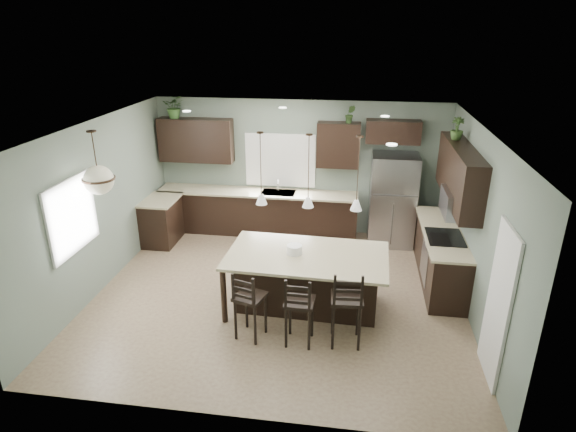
# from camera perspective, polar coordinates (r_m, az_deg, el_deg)

# --- Properties ---
(ground) EXTENTS (6.00, 6.00, 0.00)m
(ground) POSITION_cam_1_polar(r_m,az_deg,el_deg) (8.16, -1.11, -9.18)
(ground) COLOR #9E8466
(ground) RESTS_ON ground
(pantry_door) EXTENTS (0.04, 0.82, 2.04)m
(pantry_door) POSITION_cam_1_polar(r_m,az_deg,el_deg) (6.49, 23.65, -9.66)
(pantry_door) COLOR white
(pantry_door) RESTS_ON ground
(window_back) EXTENTS (1.35, 0.02, 1.00)m
(window_back) POSITION_cam_1_polar(r_m,az_deg,el_deg) (10.11, -0.91, 6.64)
(window_back) COLOR white
(window_back) RESTS_ON room_shell
(window_left) EXTENTS (0.02, 1.10, 1.00)m
(window_left) POSITION_cam_1_polar(r_m,az_deg,el_deg) (7.84, -24.31, 0.00)
(window_left) COLOR white
(window_left) RESTS_ON room_shell
(left_return_cabs) EXTENTS (0.60, 0.90, 0.90)m
(left_return_cabs) POSITION_cam_1_polar(r_m,az_deg,el_deg) (10.14, -14.76, -0.63)
(left_return_cabs) COLOR black
(left_return_cabs) RESTS_ON ground
(left_return_countertop) EXTENTS (0.66, 0.96, 0.04)m
(left_return_countertop) POSITION_cam_1_polar(r_m,az_deg,el_deg) (9.97, -14.91, 1.86)
(left_return_countertop) COLOR beige
(left_return_countertop) RESTS_ON left_return_cabs
(back_lower_cabs) EXTENTS (4.20, 0.60, 0.90)m
(back_lower_cabs) POSITION_cam_1_polar(r_m,az_deg,el_deg) (10.27, -3.60, 0.37)
(back_lower_cabs) COLOR black
(back_lower_cabs) RESTS_ON ground
(back_countertop) EXTENTS (4.20, 0.66, 0.04)m
(back_countertop) POSITION_cam_1_polar(r_m,az_deg,el_deg) (10.09, -3.69, 2.81)
(back_countertop) COLOR beige
(back_countertop) RESTS_ON back_lower_cabs
(sink_inset) EXTENTS (0.70, 0.45, 0.01)m
(sink_inset) POSITION_cam_1_polar(r_m,az_deg,el_deg) (10.01, -1.16, 2.78)
(sink_inset) COLOR gray
(sink_inset) RESTS_ON back_countertop
(faucet) EXTENTS (0.02, 0.02, 0.28)m
(faucet) POSITION_cam_1_polar(r_m,az_deg,el_deg) (9.93, -1.20, 3.51)
(faucet) COLOR silver
(faucet) RESTS_ON back_countertop
(back_upper_left) EXTENTS (1.55, 0.34, 0.90)m
(back_upper_left) POSITION_cam_1_polar(r_m,az_deg,el_deg) (10.29, -10.85, 8.81)
(back_upper_left) COLOR black
(back_upper_left) RESTS_ON room_shell
(back_upper_right) EXTENTS (0.85, 0.34, 0.90)m
(back_upper_right) POSITION_cam_1_polar(r_m,az_deg,el_deg) (9.75, 5.99, 8.36)
(back_upper_right) COLOR black
(back_upper_right) RESTS_ON room_shell
(fridge_header) EXTENTS (1.05, 0.34, 0.45)m
(fridge_header) POSITION_cam_1_polar(r_m,az_deg,el_deg) (9.70, 12.35, 9.73)
(fridge_header) COLOR black
(fridge_header) RESTS_ON room_shell
(right_lower_cabs) EXTENTS (0.60, 2.35, 0.90)m
(right_lower_cabs) POSITION_cam_1_polar(r_m,az_deg,el_deg) (8.77, 17.59, -4.62)
(right_lower_cabs) COLOR black
(right_lower_cabs) RESTS_ON ground
(right_countertop) EXTENTS (0.66, 2.35, 0.04)m
(right_countertop) POSITION_cam_1_polar(r_m,az_deg,el_deg) (8.57, 17.81, -1.80)
(right_countertop) COLOR beige
(right_countertop) RESTS_ON right_lower_cabs
(cooktop) EXTENTS (0.58, 0.75, 0.02)m
(cooktop) POSITION_cam_1_polar(r_m,az_deg,el_deg) (8.32, 18.10, -2.40)
(cooktop) COLOR black
(cooktop) RESTS_ON right_countertop
(wall_oven_front) EXTENTS (0.01, 0.72, 0.60)m
(wall_oven_front) POSITION_cam_1_polar(r_m,az_deg,el_deg) (8.48, 15.81, -5.36)
(wall_oven_front) COLOR gray
(wall_oven_front) RESTS_ON right_lower_cabs
(right_upper_cabs) EXTENTS (0.34, 2.35, 0.90)m
(right_upper_cabs) POSITION_cam_1_polar(r_m,az_deg,el_deg) (8.26, 19.66, 4.71)
(right_upper_cabs) COLOR black
(right_upper_cabs) RESTS_ON room_shell
(microwave) EXTENTS (0.40, 0.75, 0.40)m
(microwave) POSITION_cam_1_polar(r_m,az_deg,el_deg) (8.12, 19.29, 1.47)
(microwave) COLOR gray
(microwave) RESTS_ON right_upper_cabs
(refrigerator) EXTENTS (0.90, 0.74, 1.85)m
(refrigerator) POSITION_cam_1_polar(r_m,az_deg,el_deg) (9.84, 12.28, 1.86)
(refrigerator) COLOR #939199
(refrigerator) RESTS_ON ground
(kitchen_island) EXTENTS (2.50, 1.48, 0.92)m
(kitchen_island) POSITION_cam_1_polar(r_m,az_deg,el_deg) (7.59, 2.23, -7.71)
(kitchen_island) COLOR black
(kitchen_island) RESTS_ON ground
(serving_dish) EXTENTS (0.24, 0.24, 0.14)m
(serving_dish) POSITION_cam_1_polar(r_m,az_deg,el_deg) (7.37, 0.75, -3.98)
(serving_dish) COLOR white
(serving_dish) RESTS_ON kitchen_island
(bar_stool_left) EXTENTS (0.49, 0.49, 1.07)m
(bar_stool_left) POSITION_cam_1_polar(r_m,az_deg,el_deg) (6.91, -4.50, -10.35)
(bar_stool_left) COLOR black
(bar_stool_left) RESTS_ON ground
(bar_stool_center) EXTENTS (0.41, 0.41, 1.08)m
(bar_stool_center) POSITION_cam_1_polar(r_m,az_deg,el_deg) (6.77, 1.37, -10.98)
(bar_stool_center) COLOR black
(bar_stool_center) RESTS_ON ground
(bar_stool_right) EXTENTS (0.47, 0.47, 1.18)m
(bar_stool_right) POSITION_cam_1_polar(r_m,az_deg,el_deg) (6.78, 6.95, -10.59)
(bar_stool_right) COLOR black
(bar_stool_right) RESTS_ON ground
(pendant_left) EXTENTS (0.17, 0.17, 1.10)m
(pendant_left) POSITION_cam_1_polar(r_m,az_deg,el_deg) (7.02, -3.25, 5.61)
(pendant_left) COLOR silver
(pendant_left) RESTS_ON room_shell
(pendant_center) EXTENTS (0.17, 0.17, 1.10)m
(pendant_center) POSITION_cam_1_polar(r_m,az_deg,el_deg) (6.89, 2.45, 5.32)
(pendant_center) COLOR silver
(pendant_center) RESTS_ON room_shell
(pendant_right) EXTENTS (0.17, 0.17, 1.10)m
(pendant_right) POSITION_cam_1_polar(r_m,az_deg,el_deg) (6.83, 8.29, 4.96)
(pendant_right) COLOR white
(pendant_right) RESTS_ON room_shell
(chandelier) EXTENTS (0.48, 0.48, 0.97)m
(chandelier) POSITION_cam_1_polar(r_m,az_deg,el_deg) (7.61, -21.79, 5.88)
(chandelier) COLOR beige
(chandelier) RESTS_ON room_shell
(plant_back_left) EXTENTS (0.47, 0.43, 0.47)m
(plant_back_left) POSITION_cam_1_polar(r_m,az_deg,el_deg) (10.26, -13.30, 12.49)
(plant_back_left) COLOR #305424
(plant_back_left) RESTS_ON back_upper_left
(plant_back_right) EXTENTS (0.20, 0.16, 0.35)m
(plant_back_right) POSITION_cam_1_polar(r_m,az_deg,el_deg) (9.59, 7.38, 11.89)
(plant_back_right) COLOR #2D4A20
(plant_back_right) RESTS_ON back_upper_right
(plant_right_wall) EXTENTS (0.23, 0.23, 0.37)m
(plant_right_wall) POSITION_cam_1_polar(r_m,az_deg,el_deg) (8.58, 19.41, 9.75)
(plant_right_wall) COLOR #395A27
(plant_right_wall) RESTS_ON right_upper_cabs
(room_shell) EXTENTS (6.00, 6.00, 6.00)m
(room_shell) POSITION_cam_1_polar(r_m,az_deg,el_deg) (7.43, -1.21, 2.11)
(room_shell) COLOR slate
(room_shell) RESTS_ON ground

